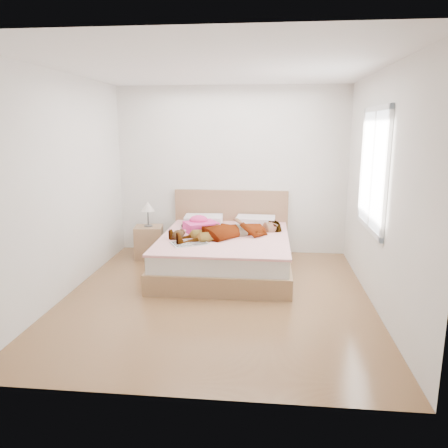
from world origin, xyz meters
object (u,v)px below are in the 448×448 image
object	(u,v)px
phone	(199,216)
coffee_mug	(210,237)
woman	(230,228)
bed	(225,250)
magazine	(190,243)
nightstand	(149,240)
towel	(200,225)
plush_toy	(179,234)

from	to	relation	value
phone	coffee_mug	bearing A→B (deg)	-100.23
woman	bed	size ratio (longest dim) A/B	0.80
magazine	nightstand	distance (m)	1.29
phone	magazine	size ratio (longest dim) A/B	0.18
magazine	nightstand	xyz separation A→B (m)	(-0.81, 0.97, -0.23)
phone	bed	distance (m)	0.68
magazine	coffee_mug	distance (m)	0.32
coffee_mug	nightstand	xyz separation A→B (m)	(-1.05, 0.75, -0.26)
woman	towel	size ratio (longest dim) A/B	3.01
plush_toy	coffee_mug	bearing A→B (deg)	-0.81
woman	phone	world-z (taller)	woman
bed	towel	size ratio (longest dim) A/B	3.75
bed	towel	world-z (taller)	bed
towel	coffee_mug	distance (m)	0.51
towel	magazine	world-z (taller)	towel
bed	plush_toy	size ratio (longest dim) A/B	8.29
towel	coffee_mug	xyz separation A→B (m)	(0.20, -0.47, -0.05)
bed	nightstand	world-z (taller)	bed
phone	plush_toy	xyz separation A→B (m)	(-0.17, -0.65, -0.12)
plush_toy	nightstand	bearing A→B (deg)	129.89
plush_toy	bed	bearing A→B (deg)	28.61
towel	magazine	bearing A→B (deg)	-92.81
plush_toy	woman	bearing A→B (deg)	20.30
towel	nightstand	bearing A→B (deg)	161.24
coffee_mug	phone	bearing A→B (deg)	111.15
coffee_mug	nightstand	bearing A→B (deg)	144.28
phone	bed	size ratio (longest dim) A/B	0.05
magazine	plush_toy	bearing A→B (deg)	129.95
coffee_mug	plush_toy	world-z (taller)	plush_toy
magazine	nightstand	size ratio (longest dim) A/B	0.62
phone	nightstand	bearing A→B (deg)	141.51
nightstand	towel	bearing A→B (deg)	-18.76
plush_toy	nightstand	distance (m)	1.01
nightstand	magazine	bearing A→B (deg)	-50.10
woman	bed	bearing A→B (deg)	-166.97
magazine	coffee_mug	world-z (taller)	coffee_mug
towel	bed	bearing A→B (deg)	-19.91
coffee_mug	nightstand	size ratio (longest dim) A/B	0.14
phone	plush_toy	bearing A→B (deg)	-136.08
woman	coffee_mug	bearing A→B (deg)	-75.60
phone	nightstand	xyz separation A→B (m)	(-0.79, 0.10, -0.41)
woman	bed	world-z (taller)	bed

